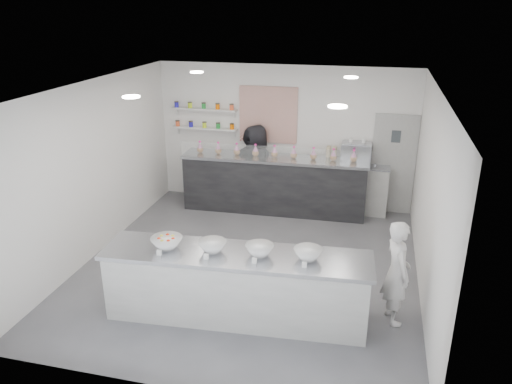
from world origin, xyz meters
TOP-DOWN VIEW (x-y plane):
  - floor at (0.00, 0.00)m, footprint 6.00×6.00m
  - ceiling at (0.00, 0.00)m, footprint 6.00×6.00m
  - back_wall at (0.00, 3.00)m, footprint 5.50×0.00m
  - left_wall at (-2.75, 0.00)m, footprint 0.00×6.00m
  - right_wall at (2.75, 0.00)m, footprint 0.00×6.00m
  - back_door at (2.30, 2.97)m, footprint 0.88×0.04m
  - pattern_panel at (-0.35, 2.98)m, footprint 1.25×0.03m
  - jar_shelf_lower at (-1.75, 2.90)m, footprint 1.45×0.22m
  - jar_shelf_upper at (-1.75, 2.90)m, footprint 1.45×0.22m
  - preserve_jars at (-1.75, 2.88)m, footprint 1.45×0.10m
  - downlight_0 at (-1.40, -1.00)m, footprint 0.24×0.24m
  - downlight_1 at (1.40, -1.00)m, footprint 0.24×0.24m
  - downlight_2 at (-1.40, 1.60)m, footprint 0.24×0.24m
  - downlight_3 at (1.40, 1.60)m, footprint 0.24×0.24m
  - prep_counter at (0.19, -1.45)m, footprint 3.74×1.09m
  - back_bar at (-0.09, 2.44)m, footprint 3.87×0.83m
  - sneeze_guard at (-0.08, 2.10)m, footprint 3.79×0.14m
  - espresso_ledge at (1.55, 2.78)m, footprint 1.40×0.44m
  - espresso_machine at (1.55, 2.78)m, footprint 0.61×0.42m
  - cup_stacks at (1.04, 2.78)m, footprint 0.24×0.24m
  - prep_bowls at (0.19, -1.45)m, footprint 2.36×0.65m
  - label_cards at (0.15, -1.96)m, footprint 2.01×0.04m
  - cookie_bags at (-0.09, 2.44)m, footprint 3.34×0.25m
  - woman_prep at (2.33, -1.00)m, footprint 0.53×0.64m
  - staff_left at (-0.67, 2.69)m, footprint 1.02×0.91m
  - staff_right at (-0.55, 2.69)m, footprint 1.01×0.82m

SIDE VIEW (x-z plane):
  - floor at x=0.00m, z-range 0.00..0.00m
  - prep_counter at x=0.19m, z-range 0.00..1.01m
  - espresso_ledge at x=1.55m, z-range 0.00..1.04m
  - back_bar at x=-0.09m, z-range 0.00..1.19m
  - woman_prep at x=2.33m, z-range 0.00..1.51m
  - staff_left at x=-0.67m, z-range 0.00..1.72m
  - staff_right at x=-0.55m, z-range 0.00..1.79m
  - label_cards at x=0.15m, z-range 1.01..1.08m
  - back_door at x=2.30m, z-range 0.00..2.10m
  - prep_bowls at x=0.19m, z-range 1.01..1.16m
  - cup_stacks at x=1.04m, z-range 1.04..1.39m
  - espresso_machine at x=1.55m, z-range 1.04..1.50m
  - cookie_bags at x=-0.09m, z-range 1.19..1.45m
  - sneeze_guard at x=-0.08m, z-range 1.19..1.52m
  - back_wall at x=0.00m, z-range -1.25..4.25m
  - left_wall at x=-2.75m, z-range -1.50..4.50m
  - right_wall at x=2.75m, z-range -1.50..4.50m
  - jar_shelf_lower at x=-1.75m, z-range 1.58..1.62m
  - preserve_jars at x=-1.75m, z-range 1.60..2.16m
  - pattern_panel at x=-0.35m, z-range 1.35..2.55m
  - jar_shelf_upper at x=-1.75m, z-range 2.00..2.04m
  - downlight_0 at x=-1.40m, z-range 2.97..2.99m
  - downlight_1 at x=1.40m, z-range 2.97..2.99m
  - downlight_2 at x=-1.40m, z-range 2.97..2.99m
  - downlight_3 at x=1.40m, z-range 2.97..2.99m
  - ceiling at x=0.00m, z-range 3.00..3.00m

